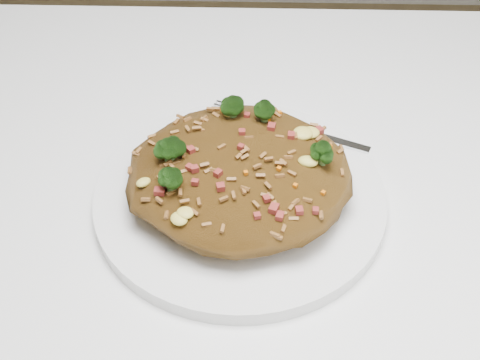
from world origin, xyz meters
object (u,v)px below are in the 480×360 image
plate (240,198)px  fried_rice (239,167)px  dining_table (116,319)px  fork (296,130)px

plate → fried_rice: bearing=145.8°
dining_table → plate: (0.11, 0.06, 0.10)m
plate → fork: (0.05, 0.08, 0.01)m
dining_table → fork: 0.24m
plate → fried_rice: fried_rice is taller
dining_table → plate: 0.16m
fried_rice → plate: bearing=-34.2°
fried_rice → dining_table: bearing=-150.5°
dining_table → fried_rice: bearing=29.5°
plate → fork: bearing=58.5°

